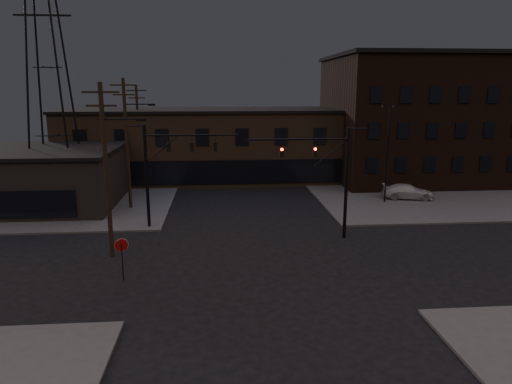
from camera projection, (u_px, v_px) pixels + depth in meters
ground at (261, 263)px, 28.37m from camera, size 140.00×140.00×0.00m
sidewalk_ne at (437, 184)px, 51.49m from camera, size 30.00×30.00×0.15m
sidewalk_nw at (34, 191)px, 47.98m from camera, size 30.00×30.00×0.15m
building_row at (240, 145)px, 54.70m from camera, size 40.00×12.00×8.00m
building_right at (426, 120)px, 53.84m from camera, size 22.00×16.00×14.00m
building_left at (28, 179)px, 41.77m from camera, size 16.00×12.00×5.00m
traffic_signal_near at (331, 171)px, 32.08m from camera, size 7.12×0.24×8.00m
traffic_signal_far at (163, 164)px, 34.50m from camera, size 7.12×0.24×8.00m
stop_sign at (122, 250)px, 25.39m from camera, size 0.72×0.33×2.48m
utility_pole_near at (107, 167)px, 28.26m from camera, size 3.70×0.28×11.00m
utility_pole_mid at (128, 141)px, 39.79m from camera, size 3.70×0.28×11.50m
utility_pole_far at (139, 132)px, 51.44m from camera, size 2.20×0.28×11.00m
transmission_tower at (47, 67)px, 41.66m from camera, size 7.00×7.00×25.00m
lot_light_a at (388, 145)px, 41.79m from camera, size 1.50×0.28×9.14m
lot_light_b at (427, 139)px, 47.13m from camera, size 1.50×0.28×9.14m
parked_car_lot_a at (359, 177)px, 51.33m from camera, size 4.88×2.98×1.55m
parked_car_lot_b at (408, 192)px, 44.21m from camera, size 5.13×2.98×1.40m
car_crossing at (260, 176)px, 53.02m from camera, size 2.67×4.58×1.43m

